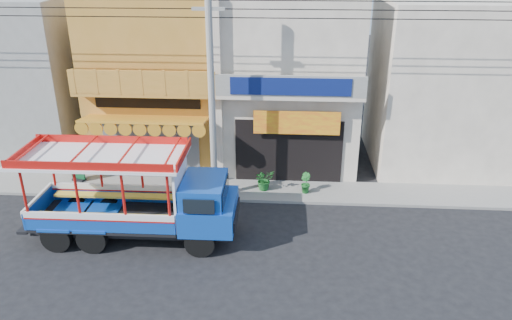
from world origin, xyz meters
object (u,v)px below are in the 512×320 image
at_px(utility_pole, 215,80).
at_px(potted_plant_a, 264,180).
at_px(songthaew_truck, 147,197).
at_px(green_sign, 78,172).
at_px(potted_plant_b, 305,183).

xyz_separation_m(utility_pole, potted_plant_a, (1.85, 0.73, -4.46)).
relative_size(songthaew_truck, green_sign, 7.47).
bearing_deg(green_sign, songthaew_truck, -44.53).
height_order(utility_pole, green_sign, utility_pole).
xyz_separation_m(potted_plant_a, potted_plant_b, (1.72, -0.17, -0.02)).
bearing_deg(songthaew_truck, green_sign, 135.47).
bearing_deg(potted_plant_b, songthaew_truck, 100.55).
height_order(songthaew_truck, potted_plant_a, songthaew_truck).
height_order(green_sign, potted_plant_b, green_sign).
bearing_deg(green_sign, potted_plant_b, -2.81).
bearing_deg(potted_plant_a, green_sign, 147.11).
bearing_deg(potted_plant_a, utility_pole, 170.87).
bearing_deg(utility_pole, potted_plant_b, 8.94).
relative_size(potted_plant_a, potted_plant_b, 1.05).
distance_m(green_sign, potted_plant_a, 8.22).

